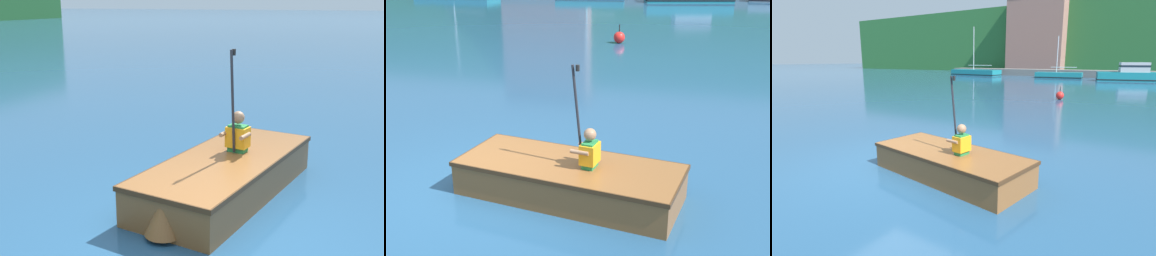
# 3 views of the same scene
# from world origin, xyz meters

# --- Properties ---
(ground_plane) EXTENTS (300.00, 300.00, 0.00)m
(ground_plane) POSITION_xyz_m (0.00, 0.00, 0.00)
(ground_plane) COLOR navy
(rowboat_foreground) EXTENTS (3.35, 1.71, 0.50)m
(rowboat_foreground) POSITION_xyz_m (1.31, 0.29, 0.28)
(rowboat_foreground) COLOR brown
(rowboat_foreground) RESTS_ON ground
(person_paddler) EXTENTS (0.39, 0.39, 1.40)m
(person_paddler) POSITION_xyz_m (1.66, 0.23, 0.76)
(person_paddler) COLOR #267F3F
(person_paddler) RESTS_ON rowboat_foreground
(channel_buoy) EXTENTS (0.44, 0.44, 0.72)m
(channel_buoy) POSITION_xyz_m (-0.09, 12.94, 0.22)
(channel_buoy) COLOR red
(channel_buoy) RESTS_ON ground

